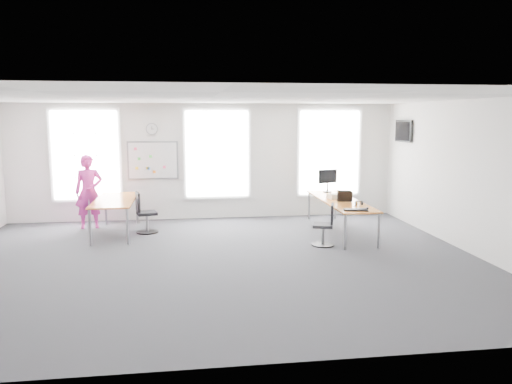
{
  "coord_description": "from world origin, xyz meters",
  "views": [
    {
      "loc": [
        -0.48,
        -9.01,
        2.67
      ],
      "look_at": [
        0.94,
        1.2,
        1.1
      ],
      "focal_mm": 35.0,
      "sensor_mm": 36.0,
      "label": 1
    }
  ],
  "objects": [
    {
      "name": "window_left",
      "position": [
        -3.0,
        3.97,
        1.7
      ],
      "size": [
        1.6,
        0.06,
        2.2
      ],
      "primitive_type": "cube",
      "color": "white",
      "rests_on": "wall_back"
    },
    {
      "name": "mouse",
      "position": [
        3.22,
        0.77,
        0.78
      ],
      "size": [
        0.07,
        0.11,
        0.04
      ],
      "primitive_type": "ellipsoid",
      "rotation": [
        0.0,
        0.0,
        -0.1
      ],
      "color": "black",
      "rests_on": "desk_right"
    },
    {
      "name": "chair_left",
      "position": [
        -1.48,
        2.5,
        0.42
      ],
      "size": [
        0.52,
        0.52,
        0.95
      ],
      "rotation": [
        0.0,
        0.0,
        1.82
      ],
      "color": "black",
      "rests_on": "ground"
    },
    {
      "name": "tv",
      "position": [
        4.95,
        3.0,
        2.3
      ],
      "size": [
        0.06,
        0.9,
        0.55
      ],
      "primitive_type": "cube",
      "color": "black",
      "rests_on": "wall_right"
    },
    {
      "name": "window_mid",
      "position": [
        0.3,
        3.97,
        1.7
      ],
      "size": [
        1.6,
        0.06,
        2.2
      ],
      "primitive_type": "cube",
      "color": "white",
      "rests_on": "wall_back"
    },
    {
      "name": "chair_right",
      "position": [
        2.34,
        0.81,
        0.39
      ],
      "size": [
        0.51,
        0.5,
        0.88
      ],
      "rotation": [
        0.0,
        0.0,
        -1.89
      ],
      "color": "black",
      "rests_on": "ground"
    },
    {
      "name": "wall_front",
      "position": [
        0.0,
        -4.0,
        1.5
      ],
      "size": [
        10.0,
        0.0,
        10.0
      ],
      "primitive_type": "plane",
      "rotation": [
        -1.57,
        0.0,
        0.0
      ],
      "color": "silver",
      "rests_on": "ground"
    },
    {
      "name": "desk_left",
      "position": [
        -2.13,
        2.5,
        0.74
      ],
      "size": [
        0.88,
        2.2,
        0.8
      ],
      "color": "gold",
      "rests_on": "ground"
    },
    {
      "name": "wall_clock",
      "position": [
        -1.35,
        3.97,
        2.35
      ],
      "size": [
        0.3,
        0.04,
        0.3
      ],
      "primitive_type": "cylinder",
      "rotation": [
        1.57,
        0.0,
        0.0
      ],
      "color": "gray",
      "rests_on": "wall_back"
    },
    {
      "name": "window_right",
      "position": [
        3.3,
        3.97,
        1.7
      ],
      "size": [
        1.6,
        0.06,
        2.2
      ],
      "primitive_type": "cube",
      "color": "white",
      "rests_on": "wall_back"
    },
    {
      "name": "whiteboard",
      "position": [
        -1.35,
        3.97,
        1.55
      ],
      "size": [
        1.2,
        0.03,
        0.9
      ],
      "primitive_type": "cube",
      "color": "silver",
      "rests_on": "wall_back"
    },
    {
      "name": "person",
      "position": [
        -2.83,
        3.21,
        0.88
      ],
      "size": [
        0.71,
        0.53,
        1.77
      ],
      "primitive_type": "imported",
      "rotation": [
        0.0,
        0.0,
        0.18
      ],
      "color": "#C82B8E",
      "rests_on": "ground"
    },
    {
      "name": "floor",
      "position": [
        0.0,
        0.0,
        0.0
      ],
      "size": [
        10.0,
        10.0,
        0.0
      ],
      "primitive_type": "plane",
      "color": "#252529",
      "rests_on": "ground"
    },
    {
      "name": "wall_right",
      "position": [
        5.0,
        0.0,
        1.5
      ],
      "size": [
        0.0,
        10.0,
        10.0
      ],
      "primitive_type": "plane",
      "rotation": [
        1.57,
        0.0,
        -1.57
      ],
      "color": "silver",
      "rests_on": "ground"
    },
    {
      "name": "desk_right",
      "position": [
        3.0,
        1.94,
        0.71
      ],
      "size": [
        0.83,
        3.12,
        0.76
      ],
      "color": "gold",
      "rests_on": "ground"
    },
    {
      "name": "paper_stack",
      "position": [
        2.95,
        2.14,
        0.81
      ],
      "size": [
        0.34,
        0.27,
        0.11
      ],
      "primitive_type": "cube",
      "rotation": [
        0.0,
        0.0,
        0.13
      ],
      "color": "beige",
      "rests_on": "desk_right"
    },
    {
      "name": "wall_back",
      "position": [
        0.0,
        4.0,
        1.5
      ],
      "size": [
        10.0,
        0.0,
        10.0
      ],
      "primitive_type": "plane",
      "rotation": [
        1.57,
        0.0,
        0.0
      ],
      "color": "silver",
      "rests_on": "ground"
    },
    {
      "name": "lens_cap",
      "position": [
        3.08,
        1.16,
        0.76
      ],
      "size": [
        0.07,
        0.07,
        0.01
      ],
      "primitive_type": "cylinder",
      "rotation": [
        0.0,
        0.0,
        -0.17
      ],
      "color": "black",
      "rests_on": "desk_right"
    },
    {
      "name": "headphones",
      "position": [
        3.2,
        1.24,
        0.8
      ],
      "size": [
        0.17,
        0.09,
        0.1
      ],
      "rotation": [
        0.0,
        0.0,
        -0.01
      ],
      "color": "black",
      "rests_on": "desk_right"
    },
    {
      "name": "ceiling",
      "position": [
        0.0,
        0.0,
        3.0
      ],
      "size": [
        10.0,
        10.0,
        0.0
      ],
      "primitive_type": "plane",
      "rotation": [
        3.14,
        0.0,
        0.0
      ],
      "color": "white",
      "rests_on": "ground"
    },
    {
      "name": "monitor",
      "position": [
        3.04,
        3.13,
        1.11
      ],
      "size": [
        0.51,
        0.21,
        0.58
      ],
      "rotation": [
        0.0,
        0.0,
        0.3
      ],
      "color": "black",
      "rests_on": "desk_right"
    },
    {
      "name": "laptop_sleeve",
      "position": [
        3.02,
        1.68,
        0.89
      ],
      "size": [
        0.33,
        0.24,
        0.26
      ],
      "rotation": [
        0.0,
        0.0,
        -0.24
      ],
      "color": "black",
      "rests_on": "desk_right"
    },
    {
      "name": "keyboard",
      "position": [
        2.92,
        0.64,
        0.77
      ],
      "size": [
        0.52,
        0.28,
        0.02
      ],
      "primitive_type": "cube",
      "rotation": [
        0.0,
        0.0,
        -0.23
      ],
      "color": "black",
      "rests_on": "desk_right"
    }
  ]
}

